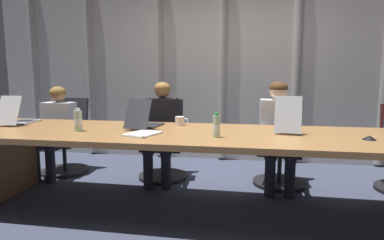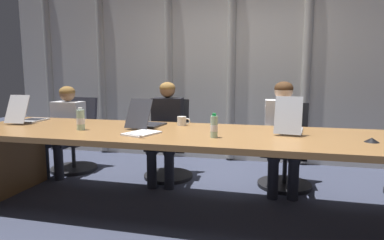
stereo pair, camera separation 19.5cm
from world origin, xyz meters
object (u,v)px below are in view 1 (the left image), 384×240
Objects in this scene: office_chair_left_mid at (164,149)px; office_chair_center at (280,154)px; person_left_mid at (161,126)px; conference_mic_left_side at (369,138)px; water_bottle_secondary at (78,121)px; laptop_left_mid at (145,122)px; laptop_center at (288,125)px; laptop_left_end at (19,118)px; spiral_notepad at (142,134)px; water_bottle_primary at (217,127)px; person_left_end at (55,125)px; office_chair_left_end at (67,145)px; person_center at (278,128)px; coffee_mug_near at (180,121)px.

office_chair_left_mid is 1.01× the size of office_chair_center.
person_left_mid is 2.17m from conference_mic_left_side.
water_bottle_secondary is at bearing -33.59° from person_left_mid.
office_chair_center is at bearing -53.33° from laptop_left_mid.
laptop_left_end is at bearing 96.72° from laptop_center.
spiral_notepad is (0.11, -0.39, -0.05)m from laptop_left_mid.
conference_mic_left_side is (1.21, 0.11, -0.07)m from water_bottle_primary.
person_left_end is at bearing 154.25° from water_bottle_primary.
office_chair_left_mid is 2.65× the size of spiral_notepad.
laptop_left_mid is 0.65m from person_left_mid.
spiral_notepad is at bearing 55.24° from office_chair_left_end.
laptop_left_mid is 0.84m from water_bottle_primary.
office_chair_center is 0.37m from person_center.
laptop_left_mid is 0.36m from coffee_mug_near.
water_bottle_primary is 1.28m from water_bottle_secondary.
office_chair_left_mid is at bearing 123.07° from water_bottle_primary.
conference_mic_left_side is at bearing 75.43° from person_left_end.
laptop_left_mid is 1.03× the size of laptop_center.
conference_mic_left_side is 1.85m from spiral_notepad.
office_chair_left_mid is at bearing 8.42° from laptop_left_mid.
water_bottle_primary is at bearing -104.04° from laptop_left_end.
laptop_left_end is 0.42× the size of person_left_end.
laptop_center reaches higher than office_chair_center.
laptop_left_end is 0.50× the size of office_chair_center.
water_bottle_secondary reaches higher than spiral_notepad.
person_center reaches higher than laptop_left_end.
water_bottle_secondary is 0.98m from coffee_mug_near.
coffee_mug_near is at bearing 127.37° from water_bottle_primary.
office_chair_left_end reaches higher than office_chair_left_mid.
laptop_center reaches higher than water_bottle_secondary.
laptop_left_end is at bearing 0.57° from person_left_end.
office_chair_center is at bearing 94.04° from person_left_end.
person_left_end is 0.95× the size of person_left_mid.
office_chair_center is 0.84× the size of person_left_end.
laptop_left_end is 1.64m from office_chair_left_mid.
laptop_left_mid is at bearing -151.14° from coffee_mug_near.
laptop_left_mid is at bearing 30.62° from water_bottle_secondary.
water_bottle_secondary is at bearing 42.37° from person_left_end.
person_left_end is 1.37m from person_left_mid.
water_bottle_primary is at bearing -20.26° from office_chair_center.
person_left_end is (-1.35, -0.16, 0.28)m from office_chair_left_mid.
spiral_notepad is (0.64, -0.07, -0.09)m from water_bottle_secondary.
spiral_notepad is (-1.27, -1.18, 0.41)m from office_chair_center.
water_bottle_secondary is at bearing -179.08° from conference_mic_left_side.
water_bottle_secondary is at bearing -52.07° from office_chair_center.
office_chair_left_end is at bearing -6.62° from laptop_left_end.
laptop_center is (2.73, 0.01, 0.00)m from laptop_left_end.
laptop_left_end reaches higher than laptop_left_mid.
water_bottle_primary is at bearing 64.98° from office_chair_left_end.
person_left_mid is (1.37, 0.00, 0.02)m from person_left_end.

